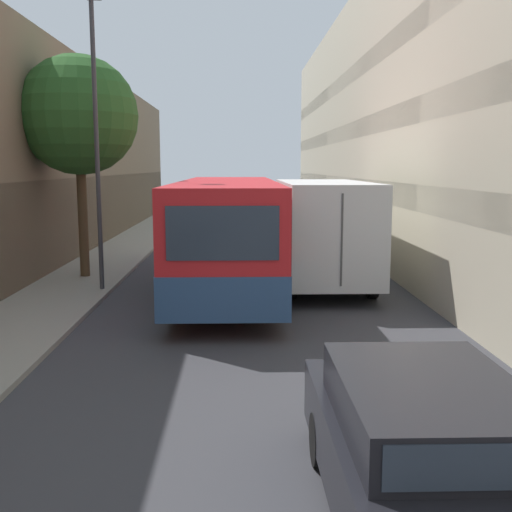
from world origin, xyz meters
name	(u,v)px	position (x,y,z in m)	size (l,w,h in m)	color
ground_plane	(250,299)	(0.00, 15.00, 0.00)	(150.00, 150.00, 0.00)	#38383D
sidewalk_left	(58,298)	(-4.92, 15.00, 0.05)	(2.39, 60.00, 0.11)	gray
building_right_apartment	(470,96)	(5.47, 15.00, 5.10)	(2.40, 60.00, 10.24)	#B7AD93
car_hatchback	(429,456)	(1.47, 5.05, 0.74)	(1.84, 4.33, 1.44)	black
bus	(228,230)	(-0.58, 16.77, 1.58)	(2.61, 11.64, 2.97)	red
box_truck	(319,227)	(2.10, 17.56, 1.60)	(2.31, 8.38, 2.95)	silver
street_lamp	(94,88)	(-3.97, 15.85, 5.37)	(0.36, 0.80, 7.73)	#38383D
street_tree_left	(78,116)	(-4.92, 17.80, 4.82)	(3.44, 3.44, 6.45)	#4C3823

